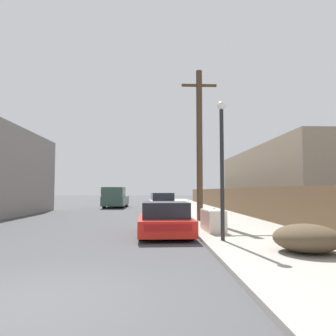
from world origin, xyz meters
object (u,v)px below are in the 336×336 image
car_parked_mid (162,203)px  utility_pole (199,142)px  brush_pile (306,238)px  street_lamp (222,158)px  discarded_fridge (213,220)px  parked_sports_car_red (165,220)px  pickup_truck (115,197)px

car_parked_mid → utility_pole: (1.72, -8.17, 3.38)m
utility_pole → brush_pile: utility_pole is taller
car_parked_mid → street_lamp: 15.01m
discarded_fridge → street_lamp: (-0.11, -2.27, 2.08)m
street_lamp → brush_pile: 3.31m
parked_sports_car_red → utility_pole: 6.06m
street_lamp → brush_pile: bearing=-50.0°
brush_pile → parked_sports_car_red: bearing=129.3°
car_parked_mid → pickup_truck: bearing=118.8°
street_lamp → car_parked_mid: bearing=95.7°
parked_sports_car_red → utility_pole: bearing=66.2°
discarded_fridge → brush_pile: (1.52, -4.21, -0.05)m
car_parked_mid → street_lamp: size_ratio=1.10×
brush_pile → utility_pole: bearing=99.2°
utility_pole → brush_pile: bearing=-80.8°
pickup_truck → utility_pole: (6.03, -14.92, 3.09)m
discarded_fridge → utility_pole: 5.63m
utility_pole → pickup_truck: bearing=112.0°
street_lamp → parked_sports_car_red: bearing=128.7°
pickup_truck → car_parked_mid: bearing=123.2°
pickup_truck → utility_pole: bearing=112.7°
utility_pole → discarded_fridge: bearing=-91.6°
parked_sports_car_red → discarded_fridge: bearing=4.9°
discarded_fridge → car_parked_mid: car_parked_mid is taller
car_parked_mid → street_lamp: street_lamp is taller
discarded_fridge → pickup_truck: (-5.90, 19.29, 0.45)m
pickup_truck → brush_pile: size_ratio=3.57×
parked_sports_car_red → pickup_truck: (-4.12, 19.48, 0.41)m
discarded_fridge → pickup_truck: bearing=104.5°
car_parked_mid → pickup_truck: (-4.30, 6.75, 0.29)m
discarded_fridge → parked_sports_car_red: parked_sports_car_red is taller
car_parked_mid → parked_sports_car_red: bearing=-94.5°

